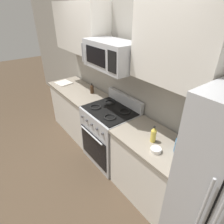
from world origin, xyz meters
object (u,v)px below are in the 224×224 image
at_px(range_oven, 110,134).
at_px(utensil_crock, 183,146).
at_px(cutting_board, 64,83).
at_px(bottle_soy, 92,89).
at_px(bottle_oil, 153,135).
at_px(microwave, 111,55).
at_px(prep_bowl, 156,150).

xyz_separation_m(range_oven, utensil_crock, (1.18, 0.07, 0.52)).
xyz_separation_m(cutting_board, bottle_soy, (0.75, 0.20, 0.07)).
relative_size(utensil_crock, cutting_board, 1.04).
bearing_deg(bottle_oil, cutting_board, -178.83).
relative_size(microwave, prep_bowl, 6.38).
height_order(utensil_crock, prep_bowl, utensil_crock).
bearing_deg(microwave, bottle_oil, -4.17).
height_order(range_oven, utensil_crock, utensil_crock).
xyz_separation_m(range_oven, cutting_board, (-1.45, -0.08, 0.44)).
height_order(microwave, cutting_board, microwave).
bearing_deg(bottle_soy, prep_bowl, -8.74).
height_order(microwave, bottle_oil, microwave).
distance_m(microwave, utensil_crock, 1.39).
distance_m(microwave, bottle_soy, 1.01).
distance_m(microwave, cutting_board, 1.66).
bearing_deg(prep_bowl, utensil_crock, 50.64).
height_order(cutting_board, prep_bowl, prep_bowl).
relative_size(range_oven, bottle_oil, 5.26).
bearing_deg(bottle_soy, cutting_board, -164.72).
distance_m(range_oven, cutting_board, 1.52).
bearing_deg(bottle_soy, bottle_oil, -5.73).
relative_size(utensil_crock, bottle_soy, 1.73).
xyz_separation_m(utensil_crock, bottle_oil, (-0.31, -0.11, 0.01)).
height_order(cutting_board, bottle_oil, bottle_oil).
bearing_deg(bottle_oil, bottle_soy, 174.27).
xyz_separation_m(cutting_board, prep_bowl, (2.46, -0.06, 0.02)).
distance_m(range_oven, utensil_crock, 1.29).
bearing_deg(utensil_crock, microwave, -177.88).
xyz_separation_m(utensil_crock, prep_bowl, (-0.17, -0.21, -0.06)).
xyz_separation_m(utensil_crock, cutting_board, (-2.63, -0.15, -0.07)).
bearing_deg(range_oven, bottle_soy, 170.11).
bearing_deg(bottle_soy, utensil_crock, -1.53).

